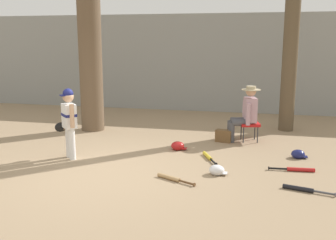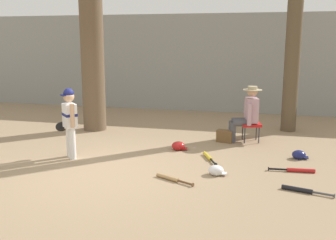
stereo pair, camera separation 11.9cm
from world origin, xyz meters
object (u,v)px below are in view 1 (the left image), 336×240
at_px(seated_spectator, 246,112).
at_px(folding_stool, 250,125).
at_px(tree_behind_spectator, 292,15).
at_px(bat_red_barrel, 297,169).
at_px(bat_black_composite, 302,189).
at_px(bat_wood_tan, 172,178).
at_px(bat_yellow_trainer, 208,157).
at_px(tree_near_player, 90,41).
at_px(batting_helmet_red, 178,146).
at_px(batting_helmet_navy, 298,154).
at_px(young_ballplayer, 69,119).
at_px(handbag_beside_stool, 224,136).
at_px(batting_helmet_white, 217,170).

bearing_deg(seated_spectator, folding_stool, 12.21).
height_order(tree_behind_spectator, bat_red_barrel, tree_behind_spectator).
distance_m(tree_behind_spectator, bat_black_composite, 4.87).
xyz_separation_m(bat_wood_tan, bat_yellow_trainer, (0.41, 1.28, -0.00)).
distance_m(tree_near_player, bat_yellow_trainer, 4.11).
relative_size(bat_yellow_trainer, batting_helmet_red, 2.22).
bearing_deg(batting_helmet_navy, young_ballplayer, -166.94).
height_order(tree_near_player, handbag_beside_stool, tree_near_player).
xyz_separation_m(seated_spectator, bat_red_barrel, (0.94, -1.85, -0.61)).
bearing_deg(bat_black_composite, batting_helmet_white, 160.85).
height_order(young_ballplayer, folding_stool, young_ballplayer).
bearing_deg(tree_near_player, tree_behind_spectator, 12.35).
bearing_deg(bat_yellow_trainer, folding_stool, 64.88).
relative_size(tree_behind_spectator, seated_spectator, 4.98).
bearing_deg(bat_red_barrel, batting_helmet_white, -160.37).
bearing_deg(bat_wood_tan, tree_near_player, 131.04).
height_order(tree_behind_spectator, folding_stool, tree_behind_spectator).
bearing_deg(tree_behind_spectator, bat_black_composite, -89.93).
relative_size(seated_spectator, handbag_beside_stool, 3.53).
bearing_deg(tree_near_player, handbag_beside_stool, -8.06).
bearing_deg(tree_near_player, batting_helmet_white, -38.26).
bearing_deg(bat_wood_tan, batting_helmet_red, 98.51).
xyz_separation_m(bat_yellow_trainer, batting_helmet_navy, (1.62, 0.41, 0.04)).
relative_size(tree_near_player, tree_behind_spectator, 0.83).
bearing_deg(folding_stool, tree_behind_spectator, 56.77).
relative_size(tree_near_player, bat_wood_tan, 7.44).
xyz_separation_m(tree_near_player, batting_helmet_navy, (4.68, -1.35, -2.07)).
distance_m(tree_near_player, batting_helmet_navy, 5.29).
height_order(young_ballplayer, bat_yellow_trainer, young_ballplayer).
height_order(tree_behind_spectator, young_ballplayer, tree_behind_spectator).
bearing_deg(seated_spectator, bat_yellow_trainer, -112.28).
height_order(folding_stool, bat_black_composite, folding_stool).
relative_size(bat_red_barrel, bat_wood_tan, 1.14).
bearing_deg(bat_yellow_trainer, bat_black_composite, -40.17).
bearing_deg(bat_yellow_trainer, tree_near_player, 150.11).
bearing_deg(bat_red_barrel, bat_wood_tan, -155.48).
height_order(folding_stool, batting_helmet_white, folding_stool).
bearing_deg(tree_near_player, bat_wood_tan, -48.96).
bearing_deg(batting_helmet_red, seated_spectator, 38.31).
bearing_deg(bat_yellow_trainer, tree_behind_spectator, 60.97).
xyz_separation_m(folding_stool, batting_helmet_red, (-1.37, -1.03, -0.29)).
relative_size(bat_wood_tan, batting_helmet_white, 2.23).
height_order(handbag_beside_stool, batting_helmet_red, handbag_beside_stool).
xyz_separation_m(tree_near_player, bat_yellow_trainer, (3.06, -1.76, -2.11)).
xyz_separation_m(young_ballplayer, bat_black_composite, (4.04, -0.75, -0.71)).
distance_m(batting_helmet_white, batting_helmet_navy, 1.87).
xyz_separation_m(seated_spectator, batting_helmet_red, (-1.27, -1.00, -0.56)).
height_order(bat_wood_tan, batting_helmet_navy, batting_helmet_navy).
distance_m(tree_behind_spectator, batting_helmet_navy, 3.54).
distance_m(tree_near_player, tree_behind_spectator, 4.73).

